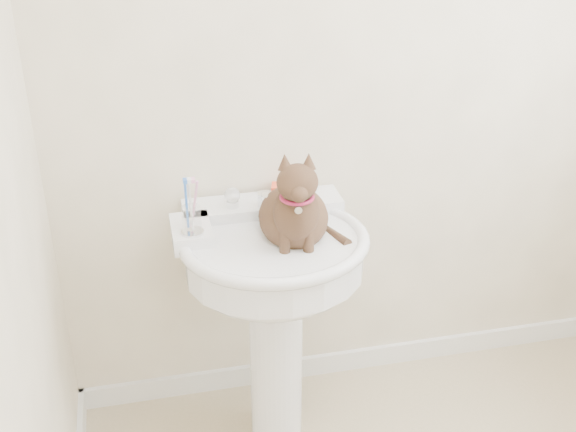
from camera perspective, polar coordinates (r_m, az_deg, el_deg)
wall_back at (r=2.50m, az=6.26°, el=10.93°), size 2.20×0.00×2.50m
baseboard_back at (r=3.06m, az=5.15°, el=-11.23°), size 2.20×0.02×0.09m
pedestal_sink at (r=2.39m, az=-1.11°, el=-4.87°), size 0.63×0.62×0.87m
faucet at (r=2.41m, az=-1.85°, el=1.66°), size 0.28×0.12×0.14m
soap_bar at (r=2.52m, az=-0.28°, el=2.16°), size 0.10×0.08×0.03m
toothbrush_cup at (r=2.26m, az=-7.63°, el=-0.25°), size 0.07×0.07×0.19m
cat at (r=2.27m, az=0.58°, el=0.25°), size 0.24×0.31×0.45m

